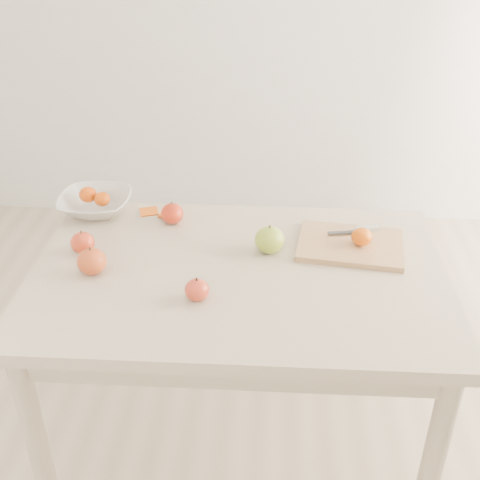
{
  "coord_description": "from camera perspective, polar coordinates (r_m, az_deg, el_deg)",
  "views": [
    {
      "loc": [
        0.09,
        -1.45,
        1.71
      ],
      "look_at": [
        0.0,
        0.05,
        0.82
      ],
      "focal_mm": 45.0,
      "sensor_mm": 36.0,
      "label": 1
    }
  ],
  "objects": [
    {
      "name": "apple_red_a",
      "position": [
        1.97,
        -6.45,
        2.52
      ],
      "size": [
        0.07,
        0.07,
        0.07
      ],
      "primitive_type": "ellipsoid",
      "color": "#960906",
      "rests_on": "table"
    },
    {
      "name": "cutting_board",
      "position": [
        1.87,
        10.41,
        -0.47
      ],
      "size": [
        0.34,
        0.27,
        0.02
      ],
      "primitive_type": "cube",
      "rotation": [
        0.0,
        0.0,
        -0.14
      ],
      "color": "tan",
      "rests_on": "table"
    },
    {
      "name": "table",
      "position": [
        1.79,
        -0.09,
        -5.46
      ],
      "size": [
        1.2,
        0.8,
        0.75
      ],
      "color": "beige",
      "rests_on": "ground"
    },
    {
      "name": "orange_peel_a",
      "position": [
        2.06,
        -8.63,
        2.58
      ],
      "size": [
        0.07,
        0.06,
        0.01
      ],
      "primitive_type": "cube",
      "rotation": [
        0.21,
        0.0,
        0.32
      ],
      "color": "#C8530E",
      "rests_on": "table"
    },
    {
      "name": "apple_red_e",
      "position": [
        1.61,
        -4.1,
        -4.73
      ],
      "size": [
        0.07,
        0.07,
        0.06
      ],
      "primitive_type": "ellipsoid",
      "color": "maroon",
      "rests_on": "table"
    },
    {
      "name": "board_tangerine",
      "position": [
        1.85,
        11.47,
        0.31
      ],
      "size": [
        0.06,
        0.06,
        0.05
      ],
      "primitive_type": "ellipsoid",
      "color": "#CD5407",
      "rests_on": "cutting_board"
    },
    {
      "name": "ground",
      "position": [
        2.24,
        -0.08,
        -19.02
      ],
      "size": [
        3.5,
        3.5,
        0.0
      ],
      "primitive_type": "plane",
      "color": "#C6B293",
      "rests_on": "ground"
    },
    {
      "name": "orange_peel_b",
      "position": [
        2.03,
        -7.11,
        2.25
      ],
      "size": [
        0.05,
        0.04,
        0.01
      ],
      "primitive_type": "cube",
      "rotation": [
        -0.14,
        0.0,
        -0.01
      ],
      "color": "#C94E0E",
      "rests_on": "table"
    },
    {
      "name": "apple_green",
      "position": [
        1.8,
        2.82,
        0.02
      ],
      "size": [
        0.09,
        0.09,
        0.08
      ],
      "primitive_type": "ellipsoid",
      "color": "olive",
      "rests_on": "table"
    },
    {
      "name": "bowl_tangerine_near",
      "position": [
        2.1,
        -14.22,
        4.21
      ],
      "size": [
        0.06,
        0.06,
        0.05
      ],
      "primitive_type": "ellipsoid",
      "color": "#CF3C07",
      "rests_on": "fruit_bowl"
    },
    {
      "name": "fruit_bowl",
      "position": [
        2.09,
        -13.55,
        3.4
      ],
      "size": [
        0.24,
        0.24,
        0.06
      ],
      "primitive_type": "imported",
      "color": "silver",
      "rests_on": "table"
    },
    {
      "name": "apple_red_d",
      "position": [
        1.76,
        -13.88,
        -1.98
      ],
      "size": [
        0.08,
        0.08,
        0.08
      ],
      "primitive_type": "ellipsoid",
      "color": "maroon",
      "rests_on": "table"
    },
    {
      "name": "bowl_tangerine_far",
      "position": [
        2.06,
        -12.94,
        3.82
      ],
      "size": [
        0.05,
        0.05,
        0.05
      ],
      "primitive_type": "ellipsoid",
      "color": "red",
      "rests_on": "fruit_bowl"
    },
    {
      "name": "paring_knife",
      "position": [
        1.93,
        11.62,
        0.98
      ],
      "size": [
        0.17,
        0.06,
        0.01
      ],
      "color": "silver",
      "rests_on": "cutting_board"
    },
    {
      "name": "apple_red_b",
      "position": [
        1.86,
        -14.7,
        -0.24
      ],
      "size": [
        0.07,
        0.07,
        0.07
      ],
      "primitive_type": "ellipsoid",
      "color": "#9A180E",
      "rests_on": "table"
    }
  ]
}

